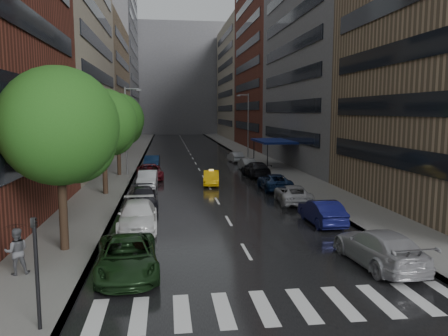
{
  "coord_description": "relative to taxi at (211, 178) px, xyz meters",
  "views": [
    {
      "loc": [
        -3.72,
        -15.89,
        6.68
      ],
      "look_at": [
        0.0,
        12.14,
        3.0
      ],
      "focal_mm": 35.0,
      "sensor_mm": 36.0,
      "label": 1
    }
  ],
  "objects": [
    {
      "name": "ped_black_umbrella",
      "position": [
        -10.06,
        -21.24,
        0.73
      ],
      "size": [
        1.08,
        0.98,
        2.09
      ],
      "color": "#57585D",
      "rests_on": "sidewalk_left"
    },
    {
      "name": "tree_near",
      "position": [
        -8.9,
        -18.17,
        5.34
      ],
      "size": [
        5.5,
        5.5,
        8.76
      ],
      "color": "#382619",
      "rests_on": "ground"
    },
    {
      "name": "road",
      "position": [
        -0.3,
        26.76,
        -0.65
      ],
      "size": [
        14.0,
        140.0,
        0.01
      ],
      "primitive_type": "cube",
      "color": "black",
      "rests_on": "ground"
    },
    {
      "name": "ground",
      "position": [
        -0.3,
        -23.24,
        -0.65
      ],
      "size": [
        220.0,
        220.0,
        0.0
      ],
      "primitive_type": "plane",
      "color": "gray",
      "rests_on": "ground"
    },
    {
      "name": "parked_cars_right",
      "position": [
        5.1,
        -4.94,
        0.08
      ],
      "size": [
        2.72,
        44.62,
        1.59
      ],
      "color": "#A09FA4",
      "rests_on": "ground"
    },
    {
      "name": "street_lamp_left",
      "position": [
        -8.02,
        6.76,
        4.24
      ],
      "size": [
        1.74,
        0.22,
        9.0
      ],
      "color": "gray",
      "rests_on": "sidewalk_left"
    },
    {
      "name": "street_lamp_right",
      "position": [
        7.42,
        21.76,
        4.24
      ],
      "size": [
        1.74,
        0.22,
        9.0
      ],
      "color": "gray",
      "rests_on": "sidewalk_right"
    },
    {
      "name": "taxi",
      "position": [
        0.0,
        0.0,
        0.0
      ],
      "size": [
        1.78,
        4.07,
        1.3
      ],
      "primitive_type": "imported",
      "rotation": [
        0.0,
        0.0,
        -0.1
      ],
      "color": "yellow",
      "rests_on": "ground"
    },
    {
      "name": "sidewalk_right",
      "position": [
        8.7,
        26.76,
        -0.58
      ],
      "size": [
        4.0,
        140.0,
        0.15
      ],
      "primitive_type": "cube",
      "color": "gray",
      "rests_on": "ground"
    },
    {
      "name": "traffic_light",
      "position": [
        -7.9,
        -26.06,
        1.58
      ],
      "size": [
        0.18,
        0.15,
        3.45
      ],
      "color": "black",
      "rests_on": "sidewalk_left"
    },
    {
      "name": "tree_mid",
      "position": [
        -8.9,
        -3.81,
        5.15
      ],
      "size": [
        5.32,
        5.32,
        8.48
      ],
      "color": "#382619",
      "rests_on": "ground"
    },
    {
      "name": "tree_far",
      "position": [
        -8.9,
        6.7,
        5.2
      ],
      "size": [
        5.36,
        5.36,
        8.55
      ],
      "color": "#382619",
      "rests_on": "ground"
    },
    {
      "name": "awning",
      "position": [
        8.69,
        11.76,
        2.48
      ],
      "size": [
        4.0,
        8.0,
        3.12
      ],
      "color": "navy",
      "rests_on": "sidewalk_right"
    },
    {
      "name": "crosswalk",
      "position": [
        -0.1,
        -25.24,
        -0.64
      ],
      "size": [
        13.15,
        2.8,
        0.01
      ],
      "color": "silver",
      "rests_on": "ground"
    },
    {
      "name": "sidewalk_left",
      "position": [
        -9.3,
        26.76,
        -0.58
      ],
      "size": [
        4.0,
        140.0,
        0.15
      ],
      "primitive_type": "cube",
      "color": "gray",
      "rests_on": "ground"
    },
    {
      "name": "parked_cars_left",
      "position": [
        -5.7,
        -5.99,
        0.1
      ],
      "size": [
        2.97,
        38.27,
        1.59
      ],
      "color": "black",
      "rests_on": "ground"
    },
    {
      "name": "buildings_right",
      "position": [
        14.7,
        33.47,
        14.38
      ],
      "size": [
        8.05,
        109.1,
        36.0
      ],
      "color": "#937A5B",
      "rests_on": "ground"
    },
    {
      "name": "buildings_left",
      "position": [
        -15.3,
        35.55,
        15.34
      ],
      "size": [
        8.0,
        108.0,
        38.0
      ],
      "color": "maroon",
      "rests_on": "ground"
    },
    {
      "name": "building_far",
      "position": [
        -0.3,
        94.76,
        15.35
      ],
      "size": [
        40.0,
        14.0,
        32.0
      ],
      "primitive_type": "cube",
      "color": "slate",
      "rests_on": "ground"
    }
  ]
}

